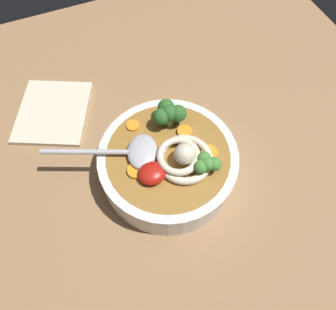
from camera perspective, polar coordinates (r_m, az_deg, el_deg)
table_slab at (r=55.68cm, az=1.13°, el=-1.75°), size 91.31×91.31×3.43cm
soup_bowl at (r=50.56cm, az=0.00°, el=-1.52°), size 21.17×21.17×5.63cm
noodle_pile at (r=46.70cm, az=2.44°, el=-0.45°), size 9.10×8.92×3.66cm
soup_spoon at (r=47.77cm, az=-6.12°, el=0.51°), size 17.15×9.88×1.60cm
chili_sauce_dollop at (r=45.79cm, az=-2.81°, el=-3.21°), size 4.08×3.67×1.83cm
broccoli_floret_far at (r=45.60cm, az=6.83°, el=-1.50°), size 3.92×3.38×3.10cm
broccoli_floret_near_spoon at (r=49.26cm, az=0.14°, el=7.41°), size 5.11×4.40×4.04cm
carrot_slice_center at (r=51.04cm, az=-6.17°, el=5.17°), size 2.05×2.05×0.41cm
carrot_slice_beside_noodles at (r=48.45cm, az=7.24°, el=0.46°), size 2.42×2.42×0.58cm
carrot_slice_extra_a at (r=46.90cm, az=-5.61°, el=-2.69°), size 2.63×2.63×0.51cm
carrot_slice_front at (r=50.12cm, az=2.91°, el=4.17°), size 2.27×2.27×0.54cm
folded_napkin at (r=62.63cm, az=-19.50°, el=7.14°), size 16.92×17.78×0.80cm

